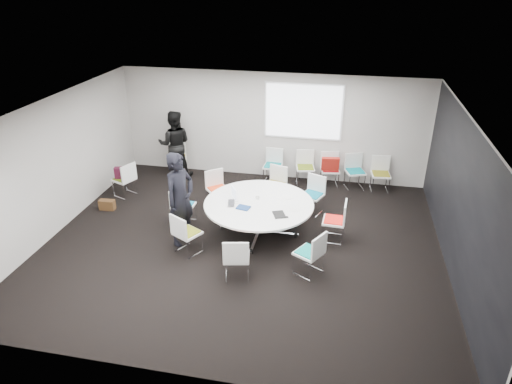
% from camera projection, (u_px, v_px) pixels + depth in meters
% --- Properties ---
extents(room_shell, '(8.08, 7.08, 2.88)m').
position_uv_depth(room_shell, '(247.00, 182.00, 8.80)').
color(room_shell, black).
rests_on(room_shell, ground).
extents(conference_table, '(2.28, 2.28, 0.73)m').
position_uv_depth(conference_table, '(259.00, 211.00, 9.54)').
color(conference_table, silver).
rests_on(conference_table, ground).
extents(projection_screen, '(1.90, 0.03, 1.35)m').
position_uv_depth(projection_screen, '(303.00, 112.00, 11.52)').
color(projection_screen, white).
rests_on(projection_screen, room_shell).
extents(chair_ring_a, '(0.47, 0.48, 0.88)m').
position_uv_depth(chair_ring_a, '(334.00, 228.00, 9.44)').
color(chair_ring_a, silver).
rests_on(chair_ring_a, ground).
extents(chair_ring_b, '(0.60, 0.59, 0.88)m').
position_uv_depth(chair_ring_b, '(312.00, 202.00, 10.49)').
color(chair_ring_b, silver).
rests_on(chair_ring_b, ground).
extents(chair_ring_c, '(0.57, 0.56, 0.88)m').
position_uv_depth(chair_ring_c, '(275.00, 191.00, 10.99)').
color(chair_ring_c, silver).
rests_on(chair_ring_c, ground).
extents(chair_ring_d, '(0.64, 0.64, 0.88)m').
position_uv_depth(chair_ring_d, '(218.00, 196.00, 10.76)').
color(chair_ring_d, silver).
rests_on(chair_ring_d, ground).
extents(chair_ring_e, '(0.45, 0.46, 0.88)m').
position_uv_depth(chair_ring_e, '(183.00, 213.00, 10.02)').
color(chair_ring_e, silver).
rests_on(chair_ring_e, ground).
extents(chair_ring_f, '(0.62, 0.61, 0.88)m').
position_uv_depth(chair_ring_f, '(187.00, 241.00, 9.00)').
color(chair_ring_f, silver).
rests_on(chair_ring_f, ground).
extents(chair_ring_g, '(0.54, 0.53, 0.88)m').
position_uv_depth(chair_ring_g, '(237.00, 265.00, 8.25)').
color(chair_ring_g, silver).
rests_on(chair_ring_g, ground).
extents(chair_ring_h, '(0.62, 0.62, 0.88)m').
position_uv_depth(chair_ring_h, '(309.00, 261.00, 8.38)').
color(chair_ring_h, silver).
rests_on(chair_ring_h, ground).
extents(chair_back_a, '(0.48, 0.47, 0.88)m').
position_uv_depth(chair_back_a, '(273.00, 172.00, 12.03)').
color(chair_back_a, silver).
rests_on(chair_back_a, ground).
extents(chair_back_b, '(0.53, 0.53, 0.88)m').
position_uv_depth(chair_back_b, '(305.00, 174.00, 11.93)').
color(chair_back_b, silver).
rests_on(chair_back_b, ground).
extents(chair_back_c, '(0.54, 0.53, 0.88)m').
position_uv_depth(chair_back_c, '(329.00, 176.00, 11.81)').
color(chair_back_c, silver).
rests_on(chair_back_c, ground).
extents(chair_back_d, '(0.58, 0.58, 0.88)m').
position_uv_depth(chair_back_d, '(354.00, 178.00, 11.70)').
color(chair_back_d, silver).
rests_on(chair_back_d, ground).
extents(chair_back_e, '(0.50, 0.49, 0.88)m').
position_uv_depth(chair_back_e, '(380.00, 180.00, 11.55)').
color(chair_back_e, silver).
rests_on(chair_back_e, ground).
extents(chair_spare_left, '(0.59, 0.60, 0.88)m').
position_uv_depth(chair_spare_left, '(125.00, 186.00, 11.28)').
color(chair_spare_left, silver).
rests_on(chair_spare_left, ground).
extents(chair_person_back, '(0.59, 0.58, 0.88)m').
position_uv_depth(chair_person_back, '(179.00, 164.00, 12.55)').
color(chair_person_back, silver).
rests_on(chair_person_back, ground).
extents(person_main, '(0.71, 0.84, 1.95)m').
position_uv_depth(person_main, '(180.00, 199.00, 9.08)').
color(person_main, black).
rests_on(person_main, ground).
extents(person_back, '(1.02, 0.88, 1.81)m').
position_uv_depth(person_back, '(175.00, 144.00, 12.12)').
color(person_back, black).
rests_on(person_back, ground).
extents(laptop, '(0.28, 0.36, 0.03)m').
position_uv_depth(laptop, '(234.00, 203.00, 9.42)').
color(laptop, '#333338').
rests_on(laptop, conference_table).
extents(laptop_lid, '(0.17, 0.26, 0.22)m').
position_uv_depth(laptop_lid, '(234.00, 193.00, 9.60)').
color(laptop_lid, silver).
rests_on(laptop_lid, conference_table).
extents(notebook_black, '(0.32, 0.36, 0.02)m').
position_uv_depth(notebook_black, '(279.00, 215.00, 8.99)').
color(notebook_black, black).
rests_on(notebook_black, conference_table).
extents(tablet_folio, '(0.29, 0.25, 0.03)m').
position_uv_depth(tablet_folio, '(243.00, 208.00, 9.25)').
color(tablet_folio, navy).
rests_on(tablet_folio, conference_table).
extents(papers_right, '(0.36, 0.36, 0.00)m').
position_uv_depth(papers_right, '(284.00, 198.00, 9.67)').
color(papers_right, white).
rests_on(papers_right, conference_table).
extents(papers_front, '(0.32, 0.25, 0.00)m').
position_uv_depth(papers_front, '(292.00, 209.00, 9.22)').
color(papers_front, silver).
rests_on(papers_front, conference_table).
extents(cup, '(0.08, 0.08, 0.09)m').
position_uv_depth(cup, '(257.00, 197.00, 9.61)').
color(cup, white).
rests_on(cup, conference_table).
extents(phone, '(0.16, 0.12, 0.01)m').
position_uv_depth(phone, '(285.00, 217.00, 8.90)').
color(phone, black).
rests_on(phone, conference_table).
extents(maroon_bag, '(0.42, 0.23, 0.28)m').
position_uv_depth(maroon_bag, '(123.00, 173.00, 11.13)').
color(maroon_bag, '#441225').
rests_on(maroon_bag, chair_spare_left).
extents(brown_bag, '(0.37, 0.18, 0.24)m').
position_uv_depth(brown_bag, '(107.00, 205.00, 10.69)').
color(brown_bag, '#4A2F17').
rests_on(brown_bag, ground).
extents(red_jacket, '(0.46, 0.22, 0.36)m').
position_uv_depth(red_jacket, '(330.00, 164.00, 11.43)').
color(red_jacket, '#9F1C13').
rests_on(red_jacket, chair_back_c).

